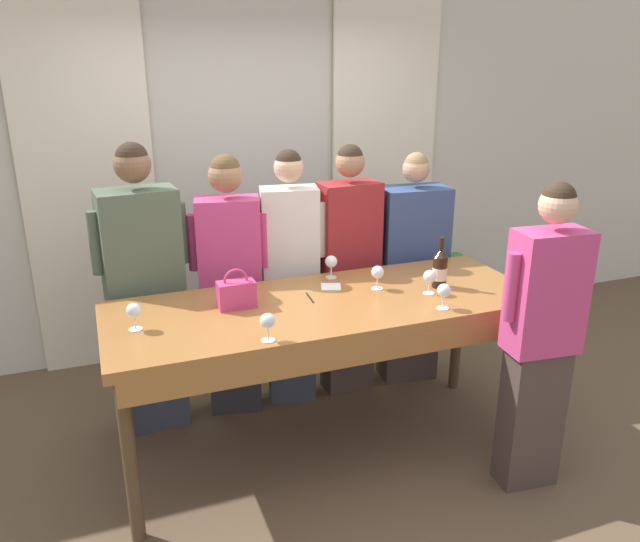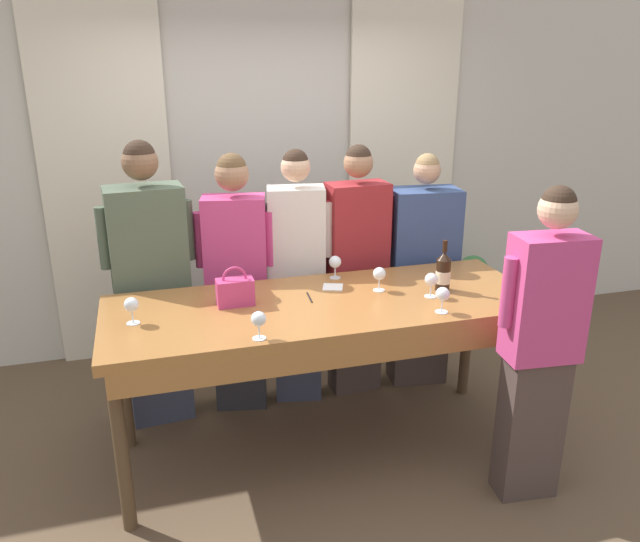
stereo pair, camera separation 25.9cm
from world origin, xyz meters
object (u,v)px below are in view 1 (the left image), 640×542
(tasting_bar, at_px, (327,318))
(wine_glass_front_mid, at_px, (331,262))
(wine_glass_front_left, at_px, (134,311))
(wine_glass_center_right, at_px, (378,273))
(host_pouring, at_px, (541,338))
(wine_glass_center_mid, at_px, (430,277))
(guest_olive_jacket, at_px, (145,291))
(guest_cream_sweater, at_px, (290,277))
(handbag, at_px, (236,293))
(wine_glass_front_right, at_px, (444,291))
(guest_striped_shirt, at_px, (348,269))
(potted_plant, at_px, (453,286))
(guest_pink_top, at_px, (231,284))
(guest_navy_coat, at_px, (411,271))
(wine_glass_center_left, at_px, (268,322))
(wine_bottle, at_px, (440,269))

(tasting_bar, bearing_deg, wine_glass_front_mid, 65.37)
(wine_glass_front_left, height_order, wine_glass_center_right, same)
(host_pouring, bearing_deg, tasting_bar, 145.63)
(wine_glass_center_mid, relative_size, guest_olive_jacket, 0.08)
(guest_olive_jacket, height_order, guest_cream_sweater, guest_olive_jacket)
(handbag, relative_size, wine_glass_front_right, 1.56)
(handbag, height_order, guest_cream_sweater, guest_cream_sweater)
(guest_striped_shirt, relative_size, potted_plant, 2.65)
(handbag, distance_m, potted_plant, 2.62)
(guest_olive_jacket, height_order, guest_striped_shirt, guest_olive_jacket)
(guest_pink_top, bearing_deg, host_pouring, -44.76)
(handbag, xyz_separation_m, guest_olive_jacket, (-0.43, 0.56, -0.13))
(guest_cream_sweater, height_order, guest_navy_coat, guest_cream_sweater)
(handbag, relative_size, guest_cream_sweater, 0.13)
(tasting_bar, xyz_separation_m, wine_glass_front_mid, (0.17, 0.37, 0.19))
(wine_glass_front_left, height_order, wine_glass_center_left, same)
(wine_glass_front_left, distance_m, wine_glass_center_mid, 1.62)
(wine_bottle, height_order, wine_glass_center_left, wine_bottle)
(tasting_bar, height_order, guest_cream_sweater, guest_cream_sweater)
(wine_glass_center_mid, bearing_deg, wine_glass_front_mid, 133.48)
(wine_glass_center_right, relative_size, host_pouring, 0.08)
(wine_glass_center_mid, distance_m, potted_plant, 1.96)
(wine_glass_front_left, xyz_separation_m, wine_glass_center_right, (1.37, 0.09, 0.00))
(host_pouring, bearing_deg, guest_olive_jacket, 144.60)
(guest_pink_top, bearing_deg, wine_glass_front_mid, -28.01)
(potted_plant, bearing_deg, wine_glass_front_right, -124.82)
(wine_bottle, bearing_deg, handbag, 174.52)
(wine_glass_front_right, bearing_deg, tasting_bar, 152.17)
(guest_pink_top, height_order, guest_cream_sweater, guest_cream_sweater)
(wine_bottle, relative_size, wine_glass_front_left, 2.14)
(tasting_bar, height_order, potted_plant, tasting_bar)
(guest_cream_sweater, bearing_deg, handbag, -131.05)
(wine_glass_front_right, xyz_separation_m, wine_glass_center_mid, (0.04, 0.22, -0.00))
(wine_glass_center_mid, height_order, guest_navy_coat, guest_navy_coat)
(potted_plant, bearing_deg, wine_glass_center_left, -141.37)
(guest_olive_jacket, distance_m, guest_navy_coat, 1.81)
(wine_glass_center_right, distance_m, guest_cream_sweater, 0.69)
(handbag, relative_size, guest_olive_jacket, 0.12)
(wine_glass_center_mid, relative_size, guest_navy_coat, 0.09)
(guest_striped_shirt, xyz_separation_m, potted_plant, (1.30, 0.70, -0.54))
(wine_glass_front_mid, bearing_deg, wine_glass_center_left, -130.25)
(guest_pink_top, distance_m, guest_striped_shirt, 0.80)
(tasting_bar, bearing_deg, potted_plant, 38.73)
(wine_glass_front_right, distance_m, guest_olive_jacket, 1.76)
(wine_glass_front_left, distance_m, guest_pink_top, 0.93)
(wine_glass_front_mid, relative_size, guest_navy_coat, 0.09)
(guest_cream_sweater, distance_m, host_pouring, 1.61)
(wine_glass_front_mid, bearing_deg, wine_glass_front_right, -60.16)
(wine_glass_front_right, xyz_separation_m, wine_glass_center_right, (-0.20, 0.39, -0.00))
(guest_pink_top, bearing_deg, guest_navy_coat, 0.00)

